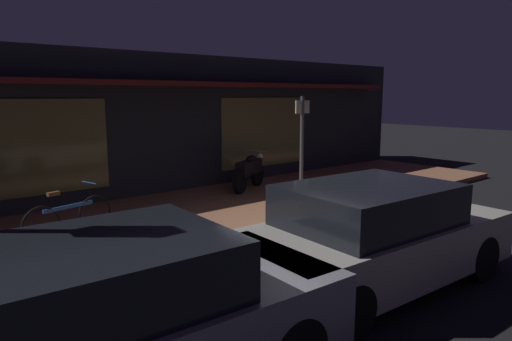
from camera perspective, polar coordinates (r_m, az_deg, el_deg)
The scene contains 8 objects.
ground_plane at distance 7.94m, azimuth 7.47°, elevation -9.52°, with size 60.00×60.00×0.00m, color black.
sidewalk_slab at distance 10.10m, azimuth -5.16°, elevation -4.88°, with size 18.00×4.00×0.15m, color brown.
storefront_building at distance 12.74m, azimuth -14.04°, elevation 5.75°, with size 18.00×3.30×3.60m.
motorcycle at distance 11.72m, azimuth -0.83°, elevation 0.02°, with size 1.57×0.92×0.97m.
bicycle_parked at distance 8.39m, azimuth -22.50°, elevation -5.51°, with size 1.62×0.52×0.91m.
sign_post at distance 10.77m, azimuth 5.80°, elevation 3.77°, with size 0.44×0.09×2.40m.
parked_car_near at distance 4.17m, azimuth -18.18°, elevation -17.70°, with size 4.17×1.94×1.42m.
parked_car_far at distance 6.34m, azimuth 14.47°, elevation -7.99°, with size 4.19×1.99×1.42m.
Camera 1 is at (-5.55, -5.06, 2.58)m, focal length 31.73 mm.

